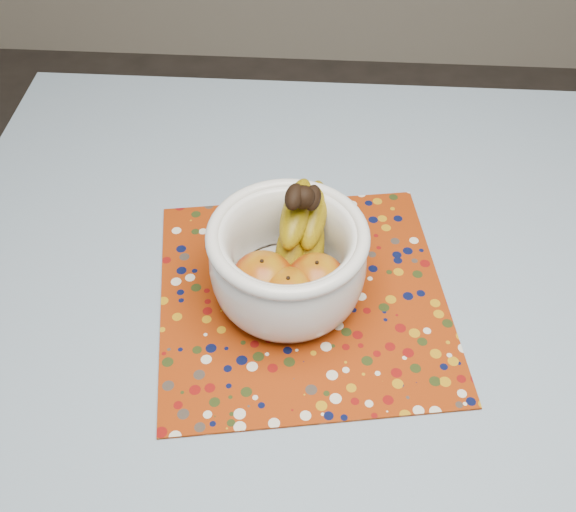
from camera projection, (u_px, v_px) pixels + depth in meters
The scene contains 4 objects.
table at pixel (375, 408), 0.92m from camera, with size 1.20×1.20×0.75m.
tablecloth at pixel (381, 376), 0.86m from camera, with size 1.32×1.32×0.01m, color slate.
placemat at pixel (303, 297), 0.94m from camera, with size 0.40×0.40×0.00m, color maroon.
fruit_bowl at pixel (292, 257), 0.89m from camera, with size 0.21×0.22×0.18m.
Camera 1 is at (-0.09, -0.48, 1.50)m, focal length 42.00 mm.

